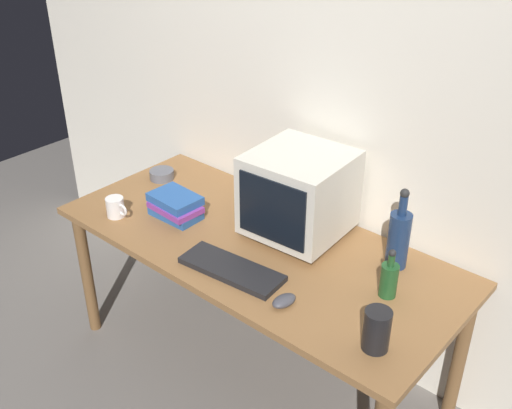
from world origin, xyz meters
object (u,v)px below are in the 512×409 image
at_px(keyboard, 232,269).
at_px(bottle_short, 389,279).
at_px(book_stack, 175,206).
at_px(cd_spindle, 162,174).
at_px(mug, 116,207).
at_px(crt_monitor, 299,194).
at_px(metal_canister, 377,330).
at_px(bottle_tall, 399,238).
at_px(computer_mouse, 284,301).

distance_m(keyboard, bottle_short, 0.60).
distance_m(keyboard, book_stack, 0.50).
xyz_separation_m(book_stack, cd_spindle, (-0.32, 0.20, -0.03)).
height_order(book_stack, cd_spindle, book_stack).
height_order(keyboard, mug, mug).
distance_m(mug, cd_spindle, 0.40).
xyz_separation_m(crt_monitor, book_stack, (-0.50, -0.24, -0.14)).
bearing_deg(metal_canister, bottle_tall, 111.97).
bearing_deg(mug, crt_monitor, 30.67).
relative_size(bottle_tall, metal_canister, 2.27).
xyz_separation_m(crt_monitor, bottle_short, (0.50, -0.12, -0.12)).
bearing_deg(bottle_tall, book_stack, -161.78).
height_order(crt_monitor, mug, crt_monitor).
relative_size(computer_mouse, metal_canister, 0.67).
xyz_separation_m(keyboard, bottle_tall, (0.46, 0.45, 0.12)).
xyz_separation_m(keyboard, metal_canister, (0.64, -0.00, 0.06)).
distance_m(crt_monitor, bottle_short, 0.53).
distance_m(book_stack, metal_canister, 1.12).
distance_m(book_stack, mug, 0.26).
distance_m(keyboard, computer_mouse, 0.28).
bearing_deg(bottle_tall, cd_spindle, -175.13).
bearing_deg(mug, bottle_short, 13.89).
bearing_deg(metal_canister, mug, -178.74).
bearing_deg(book_stack, crt_monitor, 25.44).
bearing_deg(keyboard, mug, 176.72).
distance_m(bottle_tall, bottle_short, 0.21).
distance_m(book_stack, cd_spindle, 0.38).
bearing_deg(cd_spindle, book_stack, -32.01).
relative_size(crt_monitor, bottle_tall, 1.20).
xyz_separation_m(keyboard, bottle_short, (0.53, 0.27, 0.06)).
xyz_separation_m(crt_monitor, computer_mouse, (0.25, -0.41, -0.17)).
bearing_deg(keyboard, computer_mouse, -10.65).
bearing_deg(bottle_tall, crt_monitor, -170.97).
xyz_separation_m(computer_mouse, book_stack, (-0.75, 0.17, 0.03)).
height_order(computer_mouse, bottle_tall, bottle_tall).
xyz_separation_m(bottle_tall, cd_spindle, (-1.25, -0.11, -0.11)).
bearing_deg(cd_spindle, crt_monitor, 2.65).
relative_size(bottle_short, metal_canister, 1.33).
bearing_deg(bottle_tall, mug, -156.87).
distance_m(crt_monitor, metal_canister, 0.73).
xyz_separation_m(bottle_tall, mug, (-1.13, -0.48, -0.08)).
relative_size(crt_monitor, metal_canister, 2.73).
xyz_separation_m(book_stack, metal_canister, (1.11, -0.15, 0.02)).
xyz_separation_m(computer_mouse, bottle_short, (0.25, 0.29, 0.06)).
bearing_deg(bottle_tall, metal_canister, -68.03).
relative_size(computer_mouse, bottle_short, 0.50).
height_order(bottle_short, mug, bottle_short).
height_order(cd_spindle, metal_canister, metal_canister).
relative_size(crt_monitor, mug, 3.41).
relative_size(keyboard, bottle_short, 2.11).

